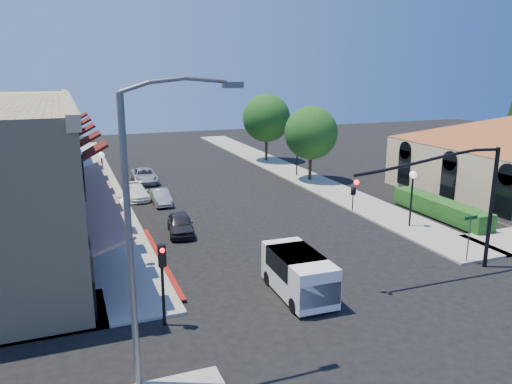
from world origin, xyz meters
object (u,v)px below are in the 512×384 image
object	(u,v)px
street_tree_a	(311,133)
secondary_signal	(162,270)
signal_mast_arm	(459,191)
cobra_streetlight	(141,224)
white_van	(299,272)
parked_car_b	(161,197)
lamppost_left_far	(102,163)
lamppost_right_far	(297,147)
street_name_sign	(469,231)
street_tree_b	(266,118)
parked_car_a	(180,224)
lamppost_right_near	(412,185)
lamppost_left_near	(126,214)
parked_car_d	(144,176)
parked_car_c	(137,192)

from	to	relation	value
street_tree_a	secondary_signal	bearing A→B (deg)	-129.21
signal_mast_arm	cobra_streetlight	world-z (taller)	cobra_streetlight
white_van	parked_car_b	xyz separation A→B (m)	(-2.74, 17.05, -0.55)
lamppost_left_far	lamppost_right_far	bearing A→B (deg)	6.71
street_name_sign	white_van	size ratio (longest dim) A/B	0.58
street_tree_b	street_tree_a	bearing A→B (deg)	-90.00
street_tree_b	white_van	distance (m)	32.13
parked_car_a	lamppost_left_far	bearing A→B (deg)	117.26
cobra_streetlight	lamppost_right_near	xyz separation A→B (m)	(17.65, 10.00, -2.53)
signal_mast_arm	secondary_signal	xyz separation A→B (m)	(-13.86, -0.09, -1.77)
lamppost_left_near	parked_car_d	xyz separation A→B (m)	(3.70, 18.50, -2.13)
street_tree_b	parked_car_d	xyz separation A→B (m)	(-13.60, -5.50, -3.94)
lamppost_right_far	white_van	size ratio (longest dim) A/B	0.83
street_name_sign	lamppost_right_far	bearing A→B (deg)	87.37
street_name_sign	parked_car_b	bearing A→B (deg)	126.21
lamppost_left_far	parked_car_a	distance (m)	10.82
lamppost_left_far	parked_car_d	xyz separation A→B (m)	(3.70, 4.50, -2.13)
street_tree_b	parked_car_b	xyz separation A→B (m)	(-13.60, -13.00, -4.01)
lamppost_left_far	lamppost_right_near	distance (m)	22.02
signal_mast_arm	parked_car_d	xyz separation A→B (m)	(-10.66, 25.00, -3.48)
cobra_streetlight	street_tree_b	bearing A→B (deg)	62.17
lamppost_left_near	street_name_sign	bearing A→B (deg)	-19.93
cobra_streetlight	white_van	xyz separation A→B (m)	(7.09, 3.95, -4.18)
street_tree_b	parked_car_b	distance (m)	19.24
parked_car_d	signal_mast_arm	bearing A→B (deg)	-65.05
lamppost_left_near	parked_car_d	size ratio (longest dim) A/B	0.81
street_tree_a	street_name_sign	distance (m)	20.00
street_tree_b	white_van	xyz separation A→B (m)	(-10.86, -30.05, -3.46)
lamppost_left_near	parked_car_a	size ratio (longest dim) A/B	1.00
parked_car_a	parked_car_c	size ratio (longest dim) A/B	0.98
lamppost_left_near	white_van	distance (m)	8.99
parked_car_c	parked_car_a	bearing A→B (deg)	-82.91
cobra_streetlight	lamppost_left_far	distance (m)	24.14
street_tree_b	lamppost_left_near	distance (m)	29.64
cobra_streetlight	parked_car_d	xyz separation A→B (m)	(4.35, 28.50, -4.66)
lamppost_left_far	parked_car_a	size ratio (longest dim) A/B	1.00
street_tree_a	white_van	size ratio (longest dim) A/B	1.51
lamppost_left_far	lamppost_right_near	world-z (taller)	same
white_van	lamppost_right_near	bearing A→B (deg)	29.79
cobra_streetlight	lamppost_right_far	distance (m)	31.53
street_tree_a	lamppost_right_far	world-z (taller)	street_tree_a
secondary_signal	lamppost_left_near	bearing A→B (deg)	94.34
cobra_streetlight	parked_car_d	world-z (taller)	cobra_streetlight
signal_mast_arm	secondary_signal	distance (m)	13.97
lamppost_left_near	parked_car_b	bearing A→B (deg)	71.41
street_tree_a	parked_car_a	size ratio (longest dim) A/B	1.82
parked_car_b	parked_car_a	bearing A→B (deg)	-90.82
parked_car_d	lamppost_left_far	bearing A→B (deg)	-127.57
lamppost_right_near	parked_car_d	xyz separation A→B (m)	(-13.30, 18.50, -2.13)
street_name_sign	parked_car_d	bearing A→B (deg)	116.85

